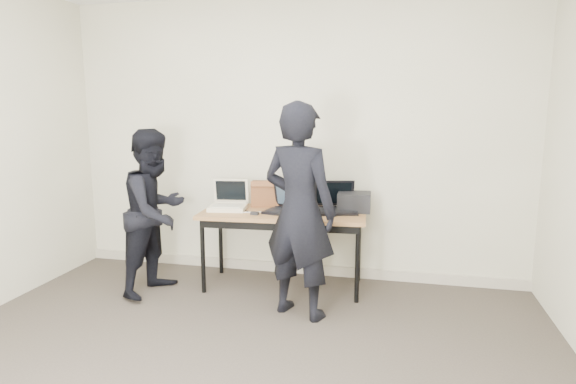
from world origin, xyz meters
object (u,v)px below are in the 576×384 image
(leather_satchel, at_px, (270,193))
(laptop_right, at_px, (335,205))
(person_typist, at_px, (299,211))
(laptop_beige, at_px, (229,203))
(equipment_box, at_px, (354,202))
(laptop_center, at_px, (287,206))
(desk, at_px, (283,218))
(person_observer, at_px, (156,212))

(leather_satchel, bearing_deg, laptop_right, -17.73)
(laptop_right, relative_size, person_typist, 0.26)
(laptop_beige, relative_size, equipment_box, 1.26)
(laptop_beige, bearing_deg, laptop_center, -8.54)
(desk, relative_size, person_observer, 1.04)
(laptop_beige, xyz_separation_m, leather_satchel, (0.35, 0.21, 0.07))
(person_typist, height_order, person_observer, person_typist)
(person_typist, bearing_deg, leather_satchel, -41.28)
(leather_satchel, bearing_deg, person_observer, -157.25)
(laptop_beige, bearing_deg, desk, -10.10)
(person_typist, xyz_separation_m, person_observer, (-1.35, 0.21, -0.12))
(laptop_right, xyz_separation_m, leather_satchel, (-0.64, 0.09, 0.06))
(laptop_center, height_order, person_observer, person_observer)
(desk, height_order, person_typist, person_typist)
(laptop_right, bearing_deg, equipment_box, 4.88)
(laptop_beige, distance_m, person_typist, 0.99)
(desk, xyz_separation_m, leather_satchel, (-0.18, 0.23, 0.19))
(desk, distance_m, laptop_beige, 0.55)
(equipment_box, bearing_deg, person_typist, -116.14)
(laptop_beige, relative_size, leather_satchel, 0.98)
(laptop_beige, height_order, person_typist, person_typist)
(laptop_right, height_order, leather_satchel, laptop_right)
(leather_satchel, xyz_separation_m, equipment_box, (0.81, -0.04, -0.04))
(person_typist, relative_size, person_observer, 1.16)
(desk, height_order, laptop_center, laptop_center)
(laptop_beige, xyz_separation_m, laptop_right, (0.99, 0.11, 0.01))
(laptop_beige, distance_m, laptop_right, 1.00)
(laptop_beige, xyz_separation_m, person_typist, (0.80, -0.58, 0.08))
(desk, distance_m, laptop_center, 0.12)
(equipment_box, bearing_deg, laptop_beige, -171.69)
(laptop_beige, bearing_deg, leather_satchel, 22.44)
(person_typist, bearing_deg, equipment_box, -96.99)
(desk, height_order, leather_satchel, leather_satchel)
(desk, xyz_separation_m, equipment_box, (0.63, 0.19, 0.15))
(laptop_beige, height_order, person_observer, person_observer)
(laptop_right, bearing_deg, desk, -177.33)
(leather_satchel, bearing_deg, person_typist, -69.92)
(desk, height_order, equipment_box, equipment_box)
(laptop_center, distance_m, person_observer, 1.18)
(desk, xyz_separation_m, person_typist, (0.26, -0.55, 0.20))
(leather_satchel, xyz_separation_m, person_observer, (-0.91, -0.57, -0.11))
(desk, distance_m, equipment_box, 0.67)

